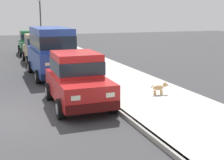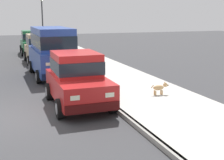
# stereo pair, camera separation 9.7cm
# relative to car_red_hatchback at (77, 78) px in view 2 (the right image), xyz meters

# --- Properties ---
(ground_plane) EXTENTS (80.00, 80.00, 0.00)m
(ground_plane) POSITION_rel_car_red_hatchback_xyz_m (-2.15, -0.55, -0.98)
(ground_plane) COLOR #38383A
(curb) EXTENTS (0.16, 64.00, 0.14)m
(curb) POSITION_rel_car_red_hatchback_xyz_m (1.05, -0.55, -0.91)
(curb) COLOR gray
(curb) RESTS_ON ground
(sidewalk) EXTENTS (3.60, 64.00, 0.14)m
(sidewalk) POSITION_rel_car_red_hatchback_xyz_m (2.85, -0.55, -0.91)
(sidewalk) COLOR #B7B5AD
(sidewalk) RESTS_ON ground
(car_red_hatchback) EXTENTS (1.98, 3.81, 1.88)m
(car_red_hatchback) POSITION_rel_car_red_hatchback_xyz_m (0.00, 0.00, 0.00)
(car_red_hatchback) COLOR red
(car_red_hatchback) RESTS_ON ground
(car_blue_van) EXTENTS (2.19, 4.93, 2.52)m
(car_blue_van) POSITION_rel_car_red_hatchback_xyz_m (0.04, 5.55, 0.42)
(car_blue_van) COLOR #28479E
(car_blue_van) RESTS_ON ground
(car_tan_hatchback) EXTENTS (2.01, 3.83, 1.88)m
(car_tan_hatchback) POSITION_rel_car_red_hatchback_xyz_m (0.02, 10.65, 0.00)
(car_tan_hatchback) COLOR tan
(car_tan_hatchback) RESTS_ON ground
(car_green_hatchback) EXTENTS (2.00, 3.82, 1.88)m
(car_green_hatchback) POSITION_rel_car_red_hatchback_xyz_m (0.00, 15.36, 0.00)
(car_green_hatchback) COLOR #23663D
(car_green_hatchback) RESTS_ON ground
(dog_tan) EXTENTS (0.76, 0.22, 0.49)m
(dog_tan) POSITION_rel_car_red_hatchback_xyz_m (3.21, -0.18, -0.55)
(dog_tan) COLOR tan
(dog_tan) RESTS_ON sidewalk
(fire_hydrant) EXTENTS (0.34, 0.24, 0.72)m
(fire_hydrant) POSITION_rel_car_red_hatchback_xyz_m (1.50, 2.17, -0.50)
(fire_hydrant) COLOR gold
(fire_hydrant) RESTS_ON sidewalk
(street_lamp) EXTENTS (0.36, 0.36, 4.42)m
(street_lamp) POSITION_rel_car_red_hatchback_xyz_m (1.40, 19.32, 1.93)
(street_lamp) COLOR #2D2D33
(street_lamp) RESTS_ON sidewalk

